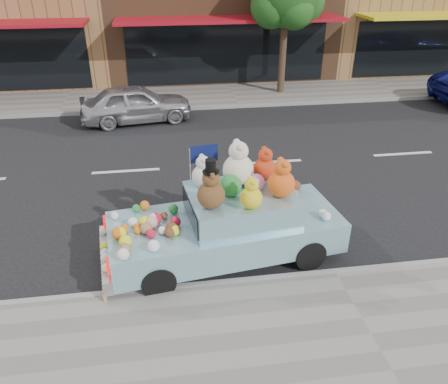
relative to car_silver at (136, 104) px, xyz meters
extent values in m
plane|color=black|center=(3.79, -3.99, -0.64)|extent=(120.00, 120.00, 0.00)
cube|color=gray|center=(3.79, -10.49, -0.58)|extent=(60.00, 3.00, 0.12)
cube|color=gray|center=(3.79, 2.51, -0.58)|extent=(60.00, 3.00, 0.12)
cube|color=gray|center=(3.79, -8.99, -0.58)|extent=(60.00, 0.12, 0.13)
cube|color=gray|center=(3.79, 1.01, -0.58)|extent=(60.00, 0.12, 0.13)
cube|color=black|center=(3.79, 3.99, 0.76)|extent=(8.50, 0.06, 2.40)
cube|color=#A20E1B|center=(3.79, 3.11, 2.26)|extent=(9.00, 1.80, 0.12)
cube|color=black|center=(13.79, 3.99, 0.76)|extent=(8.50, 0.06, 2.40)
cylinder|color=#38281C|center=(5.79, 2.51, 0.96)|extent=(0.28, 0.28, 3.20)
sphere|color=#184E16|center=(6.49, 2.81, 2.88)|extent=(1.80, 1.80, 1.80)
sphere|color=#184E16|center=(5.19, 2.31, 2.78)|extent=(1.60, 1.60, 1.60)
sphere|color=#184E16|center=(5.99, 1.91, 2.68)|extent=(1.40, 1.40, 1.40)
imported|color=#B9B9BE|center=(0.00, 0.00, 0.00)|extent=(3.94, 2.03, 1.28)
cylinder|color=black|center=(3.39, -8.67, -0.34)|extent=(0.62, 0.28, 0.60)
cylinder|color=black|center=(3.19, -7.13, -0.34)|extent=(0.62, 0.28, 0.60)
cylinder|color=black|center=(0.62, -9.03, -0.34)|extent=(0.62, 0.28, 0.60)
cylinder|color=black|center=(0.42, -7.49, -0.34)|extent=(0.62, 0.28, 0.60)
cube|color=#8DBED2|center=(1.91, -8.08, -0.09)|extent=(4.48, 2.24, 0.60)
cube|color=#8DBED2|center=(2.20, -8.04, 0.46)|extent=(2.08, 1.73, 0.50)
cube|color=silver|center=(-0.30, -8.37, -0.24)|extent=(0.39, 1.79, 0.26)
cube|color=red|center=(-0.16, -9.03, 0.08)|extent=(0.10, 0.29, 0.16)
cube|color=red|center=(-0.33, -7.69, 0.08)|extent=(0.10, 0.29, 0.16)
cube|color=black|center=(1.26, -8.16, 0.46)|extent=(0.21, 1.29, 0.40)
sphere|color=#573518|center=(1.60, -8.47, 0.95)|extent=(0.48, 0.48, 0.48)
sphere|color=#573518|center=(1.60, -8.47, 1.26)|extent=(0.30, 0.30, 0.30)
sphere|color=#573518|center=(1.60, -8.58, 1.36)|extent=(0.11, 0.11, 0.11)
sphere|color=#573518|center=(1.60, -8.37, 1.36)|extent=(0.11, 0.11, 0.11)
cylinder|color=black|center=(1.60, -8.47, 1.39)|extent=(0.28, 0.28, 0.02)
cylinder|color=black|center=(1.60, -8.47, 1.50)|extent=(0.18, 0.18, 0.22)
sphere|color=beige|center=(2.21, -7.69, 1.00)|extent=(0.59, 0.59, 0.59)
sphere|color=beige|center=(2.21, -7.69, 1.38)|extent=(0.37, 0.37, 0.37)
sphere|color=beige|center=(2.21, -7.82, 1.50)|extent=(0.14, 0.14, 0.14)
sphere|color=beige|center=(2.21, -7.56, 1.50)|extent=(0.14, 0.14, 0.14)
sphere|color=#DD4F14|center=(2.89, -8.25, 0.96)|extent=(0.49, 0.49, 0.49)
sphere|color=#DD4F14|center=(2.89, -8.25, 1.27)|extent=(0.31, 0.31, 0.31)
sphere|color=#DD4F14|center=(2.89, -8.36, 1.37)|extent=(0.12, 0.12, 0.12)
sphere|color=#DD4F14|center=(2.89, -8.15, 1.37)|extent=(0.12, 0.12, 0.12)
sphere|color=#AC2D12|center=(2.75, -7.57, 0.93)|extent=(0.44, 0.44, 0.44)
sphere|color=#AC2D12|center=(2.75, -7.57, 1.22)|extent=(0.28, 0.28, 0.28)
sphere|color=#AC2D12|center=(2.75, -7.66, 1.31)|extent=(0.10, 0.10, 0.10)
sphere|color=#AC2D12|center=(2.75, -7.47, 1.31)|extent=(0.10, 0.10, 0.10)
sphere|color=silver|center=(1.55, -7.67, 0.92)|extent=(0.42, 0.42, 0.42)
sphere|color=silver|center=(1.55, -7.67, 1.19)|extent=(0.26, 0.26, 0.26)
sphere|color=silver|center=(1.55, -7.76, 1.28)|extent=(0.10, 0.10, 0.10)
sphere|color=silver|center=(1.55, -7.58, 1.28)|extent=(0.10, 0.10, 0.10)
sphere|color=gold|center=(2.27, -8.59, 0.90)|extent=(0.39, 0.39, 0.39)
sphere|color=gold|center=(2.27, -8.59, 1.15)|extent=(0.24, 0.24, 0.24)
sphere|color=gold|center=(2.27, -8.67, 1.23)|extent=(0.09, 0.09, 0.09)
sphere|color=gold|center=(2.27, -8.50, 1.23)|extent=(0.09, 0.09, 0.09)
sphere|color=#217B2D|center=(2.01, -8.07, 0.89)|extent=(0.40, 0.40, 0.40)
sphere|color=pink|center=(2.49, -7.95, 0.86)|extent=(0.32, 0.32, 0.32)
sphere|color=#217B2D|center=(0.26, -7.59, 0.28)|extent=(0.15, 0.15, 0.15)
sphere|color=#F8E9C5|center=(-0.13, -7.81, 0.29)|extent=(0.16, 0.16, 0.16)
sphere|color=white|center=(0.59, -8.91, 0.31)|extent=(0.21, 0.21, 0.21)
sphere|color=#C75D12|center=(0.30, -8.24, 0.27)|extent=(0.13, 0.13, 0.13)
sphere|color=white|center=(0.61, -8.08, 0.32)|extent=(0.22, 0.22, 0.22)
sphere|color=#C75D12|center=(0.31, -8.36, 0.28)|extent=(0.14, 0.14, 0.14)
sphere|color=yellow|center=(0.12, -8.71, 0.32)|extent=(0.21, 0.21, 0.21)
sphere|color=#5A3019|center=(0.87, -8.53, 0.30)|extent=(0.18, 0.18, 0.18)
sphere|color=#F8E9C5|center=(0.10, -9.07, 0.31)|extent=(0.20, 0.20, 0.20)
sphere|color=#C75D12|center=(0.42, -7.54, 0.30)|extent=(0.18, 0.18, 0.18)
sphere|color=#87624A|center=(0.46, -8.37, 0.32)|extent=(0.21, 0.21, 0.21)
sphere|color=#F8E9C5|center=(0.73, -8.42, 0.28)|extent=(0.15, 0.15, 0.15)
sphere|color=#5A3019|center=(0.90, -8.43, 0.32)|extent=(0.22, 0.22, 0.22)
sphere|color=#B3132D|center=(0.63, -8.07, 0.32)|extent=(0.22, 0.22, 0.22)
sphere|color=#87624A|center=(0.12, -8.90, 0.30)|extent=(0.18, 0.18, 0.18)
sphere|color=#C75D12|center=(0.07, -8.29, 0.29)|extent=(0.16, 0.16, 0.16)
sphere|color=#5A3019|center=(0.78, -7.92, 0.28)|extent=(0.13, 0.13, 0.13)
sphere|color=#B3132D|center=(0.98, -8.21, 0.31)|extent=(0.20, 0.20, 0.20)
sphere|color=#217B2D|center=(0.96, -7.75, 0.30)|extent=(0.19, 0.19, 0.19)
sphere|color=yellow|center=(0.43, -8.14, 0.31)|extent=(0.20, 0.20, 0.20)
sphere|color=yellow|center=(0.95, -8.49, 0.30)|extent=(0.19, 0.19, 0.19)
sphere|color=yellow|center=(0.02, -8.43, 0.32)|extent=(0.21, 0.21, 0.21)
sphere|color=#C75D12|center=(-0.02, -8.45, 0.32)|extent=(0.22, 0.22, 0.22)
sphere|color=#B3132D|center=(0.54, -8.51, 0.29)|extent=(0.16, 0.16, 0.16)
sphere|color=white|center=(0.22, -8.10, 0.30)|extent=(0.18, 0.18, 0.18)
sphere|color=#D8A88C|center=(0.56, -8.20, 0.33)|extent=(0.22, 0.22, 0.22)
sphere|color=#F8E9C5|center=(-0.26, -8.67, -0.03)|extent=(0.16, 0.16, 0.16)
sphere|color=#217B2D|center=(-0.23, -8.87, -0.04)|extent=(0.14, 0.14, 0.14)
sphere|color=#F8E9C5|center=(-0.22, -8.92, -0.04)|extent=(0.15, 0.15, 0.15)
sphere|color=#87624A|center=(-0.30, -8.36, -0.04)|extent=(0.13, 0.13, 0.13)
sphere|color=#F8E9C5|center=(-0.37, -7.78, -0.04)|extent=(0.15, 0.15, 0.15)
sphere|color=yellow|center=(-0.30, -8.33, -0.03)|extent=(0.16, 0.16, 0.16)
sphere|color=#F8E9C5|center=(-0.28, -8.51, -0.03)|extent=(0.16, 0.16, 0.16)
sphere|color=white|center=(3.74, -8.41, 0.30)|extent=(0.18, 0.18, 0.18)
sphere|color=#87624A|center=(3.38, -7.56, 0.31)|extent=(0.21, 0.21, 0.21)
sphere|color=#5A3019|center=(3.48, -7.25, 0.33)|extent=(0.25, 0.25, 0.25)
sphere|color=#F8E9C5|center=(3.71, -8.29, 0.29)|extent=(0.17, 0.17, 0.17)
cylinder|color=#997A54|center=(-0.27, -9.22, -0.48)|extent=(0.06, 0.06, 0.17)
sphere|color=#997A54|center=(-0.27, -9.22, -0.38)|extent=(0.07, 0.07, 0.07)
cylinder|color=#997A54|center=(-0.28, -9.12, -0.48)|extent=(0.06, 0.06, 0.17)
sphere|color=#997A54|center=(-0.28, -9.12, -0.38)|extent=(0.07, 0.07, 0.07)
cylinder|color=#997A54|center=(-0.29, -9.02, -0.48)|extent=(0.06, 0.06, 0.17)
sphere|color=#997A54|center=(-0.29, -9.02, -0.38)|extent=(0.07, 0.07, 0.07)
cylinder|color=#997A54|center=(-0.30, -8.92, -0.48)|extent=(0.06, 0.06, 0.17)
sphere|color=#997A54|center=(-0.30, -8.92, -0.38)|extent=(0.07, 0.07, 0.07)
cylinder|color=#997A54|center=(-0.32, -8.82, -0.48)|extent=(0.06, 0.06, 0.17)
sphere|color=#997A54|center=(-0.32, -8.82, -0.38)|extent=(0.07, 0.07, 0.07)
cylinder|color=#997A54|center=(-0.33, -8.72, -0.48)|extent=(0.06, 0.06, 0.17)
sphere|color=#997A54|center=(-0.33, -8.72, -0.38)|extent=(0.07, 0.07, 0.07)
cylinder|color=#997A54|center=(-0.34, -8.62, -0.48)|extent=(0.06, 0.06, 0.17)
sphere|color=#997A54|center=(-0.34, -8.62, -0.38)|extent=(0.07, 0.07, 0.07)
cylinder|color=#997A54|center=(-0.36, -8.53, -0.48)|extent=(0.06, 0.06, 0.17)
sphere|color=#997A54|center=(-0.36, -8.53, -0.38)|extent=(0.07, 0.07, 0.07)
cylinder|color=#997A54|center=(-0.37, -8.43, -0.48)|extent=(0.06, 0.06, 0.17)
sphere|color=#997A54|center=(-0.37, -8.43, -0.38)|extent=(0.07, 0.07, 0.07)
cylinder|color=#997A54|center=(-0.38, -8.33, -0.48)|extent=(0.06, 0.06, 0.17)
sphere|color=#997A54|center=(-0.38, -8.33, -0.38)|extent=(0.07, 0.07, 0.07)
cylinder|color=#997A54|center=(-0.39, -8.23, -0.48)|extent=(0.06, 0.06, 0.17)
sphere|color=#997A54|center=(-0.39, -8.23, -0.38)|extent=(0.07, 0.07, 0.07)
cylinder|color=#997A54|center=(-0.41, -8.13, -0.48)|extent=(0.06, 0.06, 0.17)
sphere|color=#997A54|center=(-0.41, -8.13, -0.38)|extent=(0.07, 0.07, 0.07)
cylinder|color=#997A54|center=(-0.42, -8.03, -0.48)|extent=(0.06, 0.06, 0.17)
sphere|color=#997A54|center=(-0.42, -8.03, -0.38)|extent=(0.07, 0.07, 0.07)
cylinder|color=#997A54|center=(-0.43, -7.93, -0.48)|extent=(0.06, 0.06, 0.17)
sphere|color=#997A54|center=(-0.43, -7.93, -0.38)|extent=(0.07, 0.07, 0.07)
cylinder|color=#997A54|center=(-0.45, -7.83, -0.48)|extent=(0.06, 0.06, 0.17)
sphere|color=#997A54|center=(-0.45, -7.83, -0.38)|extent=(0.07, 0.07, 0.07)
cylinder|color=#997A54|center=(-0.46, -7.73, -0.48)|extent=(0.06, 0.06, 0.17)
sphere|color=#997A54|center=(-0.46, -7.73, -0.38)|extent=(0.07, 0.07, 0.07)
cylinder|color=#997A54|center=(-0.47, -7.63, -0.48)|extent=(0.06, 0.06, 0.17)
sphere|color=#997A54|center=(-0.47, -7.63, -0.38)|extent=(0.07, 0.07, 0.07)
cylinder|color=#997A54|center=(-0.48, -7.53, -0.48)|extent=(0.06, 0.06, 0.17)
sphere|color=#997A54|center=(-0.48, -7.53, -0.38)|extent=(0.07, 0.07, 0.07)
cylinder|color=silver|center=(1.33, -7.50, 1.06)|extent=(0.02, 0.02, 0.70)
cube|color=#0C1447|center=(1.60, -7.44, 1.27)|extent=(0.52, 0.09, 0.34)
camera|label=1|loc=(0.89, -14.89, 4.56)|focal=35.00mm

